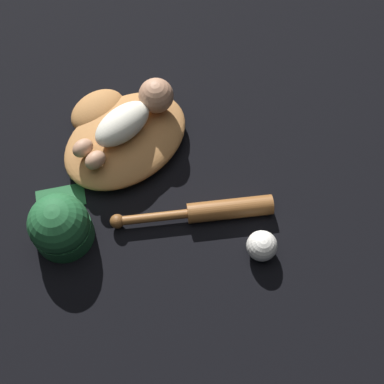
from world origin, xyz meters
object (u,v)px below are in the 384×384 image
baby_figure (132,116)px  baseball_bat (212,211)px  baseball_cap (60,225)px  baseball_glove (121,135)px  baseball (262,246)px

baby_figure → baseball_bat: 0.33m
baseball_cap → baseball_glove: bearing=14.9°
baseball_glove → baseball: size_ratio=5.16×
baseball → baseball_cap: (-0.29, 0.42, 0.02)m
baseball_glove → baseball: (-0.01, -0.50, 0.00)m
baby_figure → baseball: size_ratio=4.05×
baseball → baseball_glove: bearing=88.5°
baseball → baseball_cap: baseball_cap is taller
baby_figure → baseball_glove: bearing=140.8°
baseball_glove → baseball_cap: bearing=-165.1°
baseball_glove → baseball_cap: size_ratio=1.76×
baseball_cap → baby_figure: bearing=9.6°
baby_figure → baseball: baby_figure is taller
baseball_glove → baseball_bat: baseball_glove is taller
baseball_bat → baseball_cap: size_ratio=1.45×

